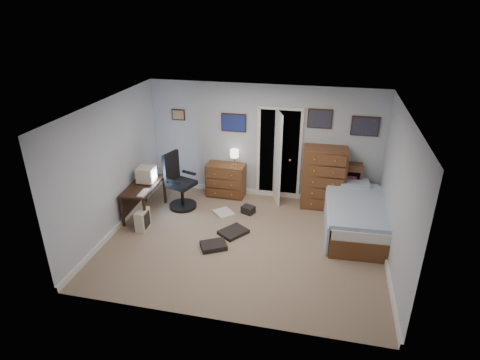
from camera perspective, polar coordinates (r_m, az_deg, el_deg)
name	(u,v)px	position (r m, az deg, el deg)	size (l,w,h in m)	color
floor	(244,242)	(7.47, 0.53, -8.81)	(5.00, 4.00, 0.02)	gray
computer_desk	(140,191)	(8.37, -14.04, -1.58)	(0.58, 1.17, 0.66)	#311A10
crt_monitor	(146,175)	(8.33, -13.18, 0.76)	(0.36, 0.33, 0.32)	beige
keyboard	(144,193)	(7.92, -13.54, -1.78)	(0.13, 0.35, 0.02)	beige
pc_tower	(143,220)	(7.97, -13.68, -5.48)	(0.20, 0.38, 0.40)	beige
office_chair	(179,187)	(8.52, -8.63, -0.96)	(0.73, 0.73, 1.20)	black
media_stack	(167,170)	(9.67, -10.40, 1.38)	(0.14, 0.14, 0.71)	maroon
low_dresser	(226,180)	(8.96, -2.01, -0.01)	(0.84, 0.42, 0.75)	brown
table_lamp	(234,154)	(8.66, -0.79, 3.73)	(0.19, 0.19, 0.36)	gold
doorway	(281,150)	(8.97, 5.80, 4.27)	(0.96, 1.12, 2.05)	black
tall_dresser	(323,178)	(8.57, 11.78, 0.35)	(0.89, 0.53, 1.31)	brown
headboard_bookcase	(334,183)	(8.73, 13.25, -0.35)	(1.08, 0.30, 0.97)	brown
bed	(355,215)	(7.95, 16.08, -4.84)	(1.20, 2.12, 0.68)	brown
wall_posters	(291,122)	(8.44, 7.26, 8.21)	(4.38, 0.04, 0.60)	#331E11
floor_clutter	(229,228)	(7.78, -1.63, -6.84)	(0.93, 1.78, 0.16)	black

